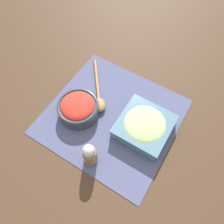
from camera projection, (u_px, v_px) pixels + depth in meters
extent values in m
plane|color=#422D1E|center=(112.00, 117.00, 0.81)|extent=(3.00, 3.00, 0.00)
cube|color=#474C70|center=(112.00, 116.00, 0.81)|extent=(0.44, 0.46, 0.00)
cylinder|color=#333842|center=(79.00, 109.00, 0.79)|extent=(0.15, 0.15, 0.05)
torus|color=#333842|center=(78.00, 106.00, 0.77)|extent=(0.15, 0.15, 0.01)
ellipsoid|color=red|center=(78.00, 106.00, 0.77)|extent=(0.12, 0.12, 0.04)
cube|color=slate|center=(144.00, 127.00, 0.76)|extent=(0.17, 0.17, 0.04)
cube|color=slate|center=(145.00, 124.00, 0.74)|extent=(0.18, 0.18, 0.00)
ellipsoid|color=#A8CC7F|center=(145.00, 124.00, 0.74)|extent=(0.15, 0.15, 0.03)
cylinder|color=#9E7042|center=(97.00, 81.00, 0.88)|extent=(0.17, 0.14, 0.01)
ellipsoid|color=#9E7042|center=(99.00, 105.00, 0.81)|extent=(0.08, 0.07, 0.03)
cylinder|color=olive|center=(90.00, 156.00, 0.69)|extent=(0.05, 0.05, 0.07)
sphere|color=#B2B2B7|center=(89.00, 151.00, 0.65)|extent=(0.04, 0.04, 0.04)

